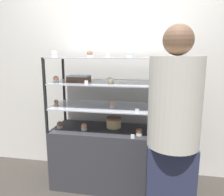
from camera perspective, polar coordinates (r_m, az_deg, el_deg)
ground_plane at (r=2.76m, az=0.00°, el=-21.44°), size 20.00×20.00×0.00m
back_wall at (r=2.73m, az=1.55°, el=7.23°), size 8.00×0.05×2.60m
display_base at (r=2.59m, az=0.00°, el=-15.16°), size 1.33×0.52×0.67m
display_riser_lower at (r=2.39m, az=0.00°, el=-2.51°), size 1.33×0.52×0.26m
display_riser_middle at (r=2.34m, az=0.00°, el=3.75°), size 1.33×0.52×0.26m
display_riser_upper at (r=2.32m, az=0.00°, el=10.19°), size 1.33×0.52×0.26m
layer_cake_centerpiece at (r=2.50m, az=0.46°, el=-6.41°), size 0.17×0.17×0.12m
sheet_cake_frosted at (r=2.46m, az=-8.64°, el=5.09°), size 0.24×0.18×0.07m
cupcake_0 at (r=2.56m, az=-13.51°, el=-6.83°), size 0.07×0.07×0.08m
cupcake_1 at (r=2.44m, az=-7.30°, el=-7.50°), size 0.07×0.07×0.08m
cupcake_2 at (r=2.29m, az=7.09°, el=-8.80°), size 0.07×0.07×0.08m
cupcake_3 at (r=2.31m, az=14.24°, el=-8.84°), size 0.07×0.07×0.08m
price_tag_0 at (r=2.20m, az=5.40°, el=-9.97°), size 0.04×0.00×0.04m
cupcake_4 at (r=2.50m, az=-14.37°, el=-1.15°), size 0.05×0.05×0.07m
cupcake_5 at (r=2.32m, az=0.06°, el=-1.76°), size 0.05×0.05×0.07m
cupcake_6 at (r=2.29m, az=15.20°, el=-2.34°), size 0.05×0.05×0.07m
price_tag_1 at (r=2.12m, az=6.57°, el=-3.38°), size 0.04×0.00×0.04m
cupcake_7 at (r=2.43m, az=-14.46°, el=4.78°), size 0.06×0.06×0.07m
cupcake_8 at (r=2.23m, az=-0.37°, el=4.58°), size 0.06×0.06×0.07m
cupcake_9 at (r=2.24m, az=15.41°, el=4.22°), size 0.06×0.06×0.07m
price_tag_2 at (r=2.16m, az=-6.72°, el=4.01°), size 0.04×0.00×0.04m
cupcake_10 at (r=2.41m, az=-14.83°, el=11.01°), size 0.06×0.06×0.07m
cupcake_11 at (r=2.27m, az=-5.82°, el=11.33°), size 0.06×0.06×0.07m
cupcake_12 at (r=2.17m, az=4.65°, el=11.36°), size 0.06×0.06×0.07m
cupcake_13 at (r=2.24m, az=15.75°, el=10.98°), size 0.06×0.06×0.07m
price_tag_3 at (r=2.09m, az=-1.25°, el=11.07°), size 0.04×0.00×0.04m
customer_figure at (r=1.78m, az=15.68°, el=-8.19°), size 0.40×0.40×1.71m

